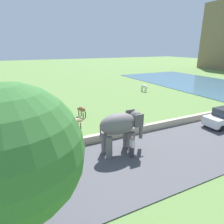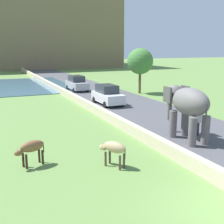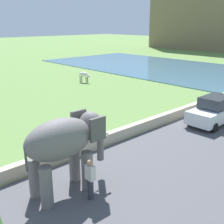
# 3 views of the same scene
# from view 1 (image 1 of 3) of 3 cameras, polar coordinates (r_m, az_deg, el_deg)

# --- Properties ---
(ground_plane) EXTENTS (220.00, 220.00, 0.00)m
(ground_plane) POSITION_cam_1_polar(r_m,az_deg,el_deg) (16.23, -24.69, -10.02)
(ground_plane) COLOR #608442
(barrier_wall) EXTENTS (0.40, 110.00, 0.64)m
(barrier_wall) POSITION_cam_1_polar(r_m,az_deg,el_deg) (23.16, 25.67, -0.91)
(barrier_wall) COLOR beige
(barrier_wall) RESTS_ON ground
(lake) EXTENTS (36.00, 18.00, 0.08)m
(lake) POSITION_cam_1_polar(r_m,az_deg,el_deg) (45.05, 24.06, 7.62)
(lake) COLOR #426B84
(lake) RESTS_ON ground
(elephant) EXTENTS (1.44, 3.47, 2.99)m
(elephant) POSITION_cam_1_polar(r_m,az_deg,el_deg) (13.69, 2.64, -4.08)
(elephant) COLOR slate
(elephant) RESTS_ON ground
(person_beside_elephant) EXTENTS (0.36, 0.22, 1.63)m
(person_beside_elephant) POSITION_cam_1_polar(r_m,az_deg,el_deg) (13.50, 5.88, -9.97)
(person_beside_elephant) COLOR #33333D
(person_beside_elephant) RESTS_ON ground
(person_trailing) EXTENTS (0.36, 0.22, 1.63)m
(person_trailing) POSITION_cam_1_polar(r_m,az_deg,el_deg) (11.65, -12.12, -15.36)
(person_trailing) COLOR #33333D
(person_trailing) RESTS_ON ground
(car_white) EXTENTS (1.81, 4.01, 1.80)m
(car_white) POSITION_cam_1_polar(r_m,az_deg,el_deg) (21.49, 29.80, -1.35)
(car_white) COLOR white
(car_white) RESTS_ON ground
(car_red) EXTENTS (1.83, 4.02, 1.80)m
(car_red) POSITION_cam_1_polar(r_m,az_deg,el_deg) (12.85, -28.82, -13.85)
(car_red) COLOR red
(car_red) RESTS_ON ground
(cow_tan) EXTENTS (0.98, 1.37, 1.15)m
(cow_tan) POSITION_cam_1_polar(r_m,az_deg,el_deg) (18.03, -10.24, -2.79)
(cow_tan) COLOR tan
(cow_tan) RESTS_ON ground
(cow_brown) EXTENTS (1.42, 0.77, 1.15)m
(cow_brown) POSITION_cam_1_polar(r_m,az_deg,el_deg) (21.37, -8.81, 0.69)
(cow_brown) COLOR brown
(cow_brown) RESTS_ON ground
(cow_white) EXTENTS (1.42, 0.75, 1.15)m
(cow_white) POSITION_cam_1_polar(r_m,az_deg,el_deg) (33.96, 9.31, 7.28)
(cow_white) COLOR silver
(cow_white) RESTS_ON ground
(tree_near) EXTENTS (3.72, 3.72, 6.51)m
(tree_near) POSITION_cam_1_polar(r_m,az_deg,el_deg) (5.75, -26.90, -11.05)
(tree_near) COLOR brown
(tree_near) RESTS_ON ground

